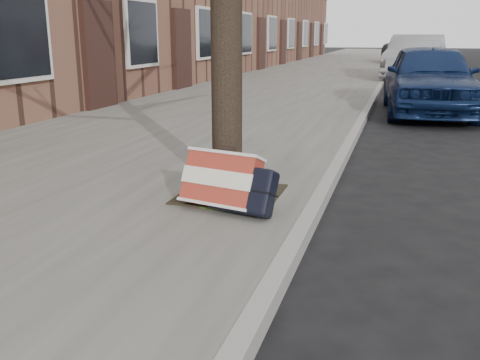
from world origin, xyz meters
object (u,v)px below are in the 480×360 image
(car_near_mid, at_px, (415,58))
(suitcase_red, at_px, (221,180))
(car_near_front, at_px, (429,79))
(suitcase_navy, at_px, (243,189))

(car_near_mid, bearing_deg, suitcase_red, -89.58)
(suitcase_red, height_order, car_near_mid, car_near_mid)
(car_near_front, bearing_deg, car_near_mid, 87.32)
(suitcase_navy, distance_m, car_near_mid, 14.85)
(suitcase_red, bearing_deg, suitcase_navy, -5.34)
(car_near_front, distance_m, car_near_mid, 7.73)
(suitcase_navy, xyz_separation_m, car_near_front, (1.58, 7.04, 0.35))
(car_near_front, height_order, car_near_mid, car_near_mid)
(suitcase_red, distance_m, car_near_mid, 14.80)
(suitcase_navy, relative_size, car_near_front, 0.13)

